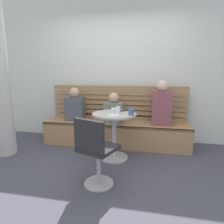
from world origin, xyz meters
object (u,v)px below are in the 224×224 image
object	(u,v)px
white_chair	(95,150)
cup_ceramic_white	(114,110)
phone_on_table	(123,111)
cup_water_clear	(118,110)
plate_small	(113,115)
person_child_middle	(75,106)
person_child_left	(114,110)
cafe_table	(114,127)
booth_bench	(115,134)
person_adult	(162,105)
cup_mug_blue	(131,112)

from	to	relation	value
white_chair	cup_ceramic_white	world-z (taller)	white_chair
white_chair	phone_on_table	world-z (taller)	white_chair
cup_water_clear	plate_small	xyz separation A→B (m)	(-0.05, -0.16, -0.05)
person_child_middle	phone_on_table	bearing A→B (deg)	-20.88
person_child_left	phone_on_table	bearing A→B (deg)	-57.93
phone_on_table	white_chair	bearing A→B (deg)	136.57
cafe_table	plate_small	world-z (taller)	plate_small
booth_bench	cafe_table	distance (m)	0.66
person_child_middle	cup_water_clear	xyz separation A→B (m)	(0.94, -0.59, 0.07)
person_adult	person_child_middle	world-z (taller)	person_adult
person_adult	cup_mug_blue	distance (m)	0.81
person_child_middle	cup_water_clear	bearing A→B (deg)	-32.31
person_child_middle	plate_small	distance (m)	1.17
person_adult	white_chair	bearing A→B (deg)	-120.71
person_child_left	cup_mug_blue	bearing A→B (deg)	-59.36
plate_small	phone_on_table	bearing A→B (deg)	75.35
person_child_middle	cup_mug_blue	xyz separation A→B (m)	(1.15, -0.66, 0.06)
cafe_table	person_child_middle	world-z (taller)	person_child_middle
person_adult	cup_water_clear	size ratio (longest dim) A/B	7.17
white_chair	plate_small	xyz separation A→B (m)	(0.09, 0.64, 0.28)
person_adult	cup_water_clear	world-z (taller)	person_adult
person_child_middle	cup_ceramic_white	bearing A→B (deg)	-31.15
person_child_middle	cup_ceramic_white	distance (m)	1.01
booth_bench	person_child_middle	xyz separation A→B (m)	(-0.79, 0.01, 0.50)
cup_water_clear	cup_mug_blue	distance (m)	0.22
cup_water_clear	cafe_table	bearing A→B (deg)	173.76
cup_water_clear	person_child_middle	bearing A→B (deg)	147.69
white_chair	phone_on_table	bearing A→B (deg)	79.47
person_child_left	cup_mug_blue	size ratio (longest dim) A/B	5.95
cafe_table	cup_mug_blue	xyz separation A→B (m)	(0.27, -0.08, 0.27)
person_child_left	phone_on_table	distance (m)	0.42
booth_bench	cup_ceramic_white	world-z (taller)	cup_ceramic_white
booth_bench	cup_ceramic_white	size ratio (longest dim) A/B	33.75
cup_ceramic_white	booth_bench	bearing A→B (deg)	97.36
person_child_middle	cup_water_clear	world-z (taller)	person_child_middle
cup_ceramic_white	person_child_left	bearing A→B (deg)	100.55
cup_ceramic_white	plate_small	size ratio (longest dim) A/B	0.47
person_adult	cup_ceramic_white	xyz separation A→B (m)	(-0.76, -0.51, -0.02)
booth_bench	cafe_table	size ratio (longest dim) A/B	3.65
cup_mug_blue	white_chair	bearing A→B (deg)	-115.26
cafe_table	phone_on_table	world-z (taller)	phone_on_table
white_chair	cup_mug_blue	world-z (taller)	white_chair
person_adult	phone_on_table	size ratio (longest dim) A/B	5.64
cafe_table	person_child_left	distance (m)	0.60
person_child_middle	cup_ceramic_white	xyz separation A→B (m)	(0.86, -0.52, 0.05)
plate_small	person_child_middle	bearing A→B (deg)	139.84
person_adult	cup_mug_blue	size ratio (longest dim) A/B	8.31
cafe_table	person_adult	xyz separation A→B (m)	(0.75, 0.58, 0.28)
booth_bench	white_chair	bearing A→B (deg)	-89.74
cup_water_clear	phone_on_table	world-z (taller)	cup_water_clear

